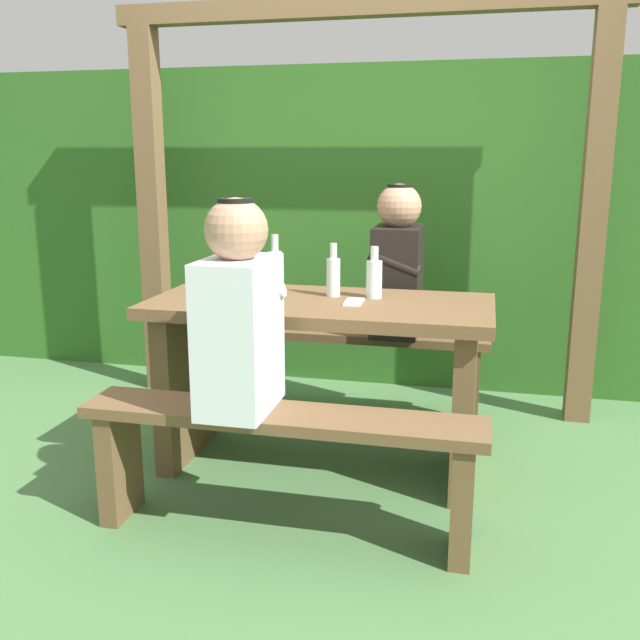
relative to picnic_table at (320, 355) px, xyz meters
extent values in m
plane|color=#477241|center=(0.00, 0.00, -0.50)|extent=(12.00, 12.00, 0.00)
cube|color=#2D6020|center=(0.00, 1.69, 0.40)|extent=(6.40, 1.03, 1.79)
cube|color=brown|center=(-1.14, 0.84, 0.48)|extent=(0.12, 0.12, 1.96)
cube|color=brown|center=(1.14, 0.84, 0.48)|extent=(0.12, 0.12, 1.96)
cube|color=brown|center=(0.00, 0.84, 1.51)|extent=(2.52, 0.10, 0.10)
cube|color=brown|center=(0.00, 0.00, 0.21)|extent=(1.40, 0.64, 0.05)
cube|color=brown|center=(-0.60, 0.00, -0.16)|extent=(0.08, 0.54, 0.68)
cube|color=brown|center=(0.60, 0.00, -0.16)|extent=(0.08, 0.54, 0.68)
cube|color=brown|center=(0.00, -0.59, -0.06)|extent=(1.40, 0.24, 0.04)
cube|color=brown|center=(-0.62, -0.59, -0.29)|extent=(0.07, 0.22, 0.42)
cube|color=brown|center=(0.62, -0.59, -0.29)|extent=(0.07, 0.22, 0.42)
cube|color=brown|center=(0.00, 0.59, -0.06)|extent=(1.40, 0.24, 0.04)
cube|color=brown|center=(-0.62, 0.59, -0.29)|extent=(0.07, 0.22, 0.42)
cube|color=brown|center=(0.62, 0.59, -0.29)|extent=(0.07, 0.22, 0.42)
cube|color=silver|center=(-0.14, -0.59, 0.22)|extent=(0.22, 0.34, 0.52)
sphere|color=tan|center=(-0.14, -0.59, 0.58)|extent=(0.21, 0.21, 0.21)
cylinder|color=black|center=(-0.14, -0.59, 0.67)|extent=(0.12, 0.12, 0.02)
cylinder|color=silver|center=(-0.14, -0.45, 0.33)|extent=(0.25, 0.07, 0.15)
cube|color=black|center=(0.25, 0.59, 0.22)|extent=(0.22, 0.34, 0.52)
sphere|color=tan|center=(0.25, 0.59, 0.58)|extent=(0.21, 0.21, 0.21)
cylinder|color=black|center=(0.25, 0.59, 0.67)|extent=(0.12, 0.12, 0.02)
cylinder|color=black|center=(0.25, 0.45, 0.33)|extent=(0.25, 0.07, 0.15)
cylinder|color=silver|center=(-0.27, -0.14, 0.27)|extent=(0.08, 0.08, 0.08)
cylinder|color=silver|center=(-0.21, 0.08, 0.32)|extent=(0.06, 0.06, 0.19)
cylinder|color=silver|center=(-0.21, 0.08, 0.45)|extent=(0.03, 0.03, 0.07)
cylinder|color=silver|center=(0.21, 0.10, 0.31)|extent=(0.07, 0.07, 0.16)
cylinder|color=silver|center=(0.21, 0.10, 0.42)|extent=(0.03, 0.03, 0.06)
cylinder|color=silver|center=(0.03, 0.10, 0.31)|extent=(0.06, 0.06, 0.16)
cylinder|color=silver|center=(0.03, 0.10, 0.42)|extent=(0.03, 0.03, 0.06)
cube|color=silver|center=(0.15, -0.02, 0.24)|extent=(0.07, 0.14, 0.01)
camera|label=1|loc=(0.65, -2.78, 0.82)|focal=39.95mm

